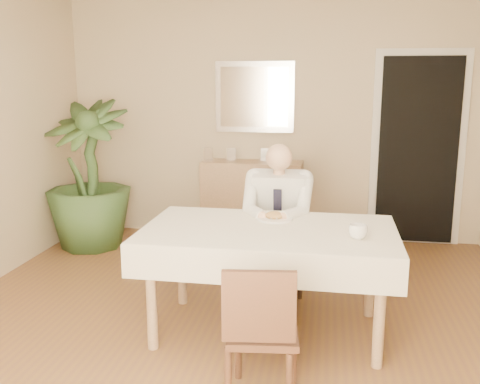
% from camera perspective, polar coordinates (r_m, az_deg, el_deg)
% --- Properties ---
extents(room, '(5.00, 5.02, 2.60)m').
position_cam_1_polar(room, '(3.43, -0.95, 4.52)').
color(room, brown).
rests_on(room, ground).
extents(doorway, '(0.96, 0.07, 2.10)m').
position_cam_1_polar(doorway, '(5.94, 18.43, 4.16)').
color(doorway, white).
rests_on(doorway, ground).
extents(mirror, '(0.86, 0.04, 0.76)m').
position_cam_1_polar(mirror, '(5.88, 1.55, 10.08)').
color(mirror, silver).
rests_on(mirror, room).
extents(dining_table, '(1.72, 1.03, 0.75)m').
position_cam_1_polar(dining_table, '(3.66, 3.08, -5.16)').
color(dining_table, '#A77C5A').
rests_on(dining_table, ground).
extents(chair_far, '(0.48, 0.48, 0.94)m').
position_cam_1_polar(chair_far, '(4.54, 4.29, -3.51)').
color(chair_far, '#422214').
rests_on(chair_far, ground).
extents(chair_near, '(0.42, 0.42, 0.81)m').
position_cam_1_polar(chair_near, '(2.93, 2.26, -14.30)').
color(chair_near, '#422214').
rests_on(chair_near, ground).
extents(seated_man, '(0.48, 0.72, 1.24)m').
position_cam_1_polar(seated_man, '(4.22, 3.97, -2.51)').
color(seated_man, white).
rests_on(seated_man, ground).
extents(plate, '(0.26, 0.26, 0.02)m').
position_cam_1_polar(plate, '(3.86, 3.73, -2.83)').
color(plate, white).
rests_on(plate, dining_table).
extents(food, '(0.14, 0.14, 0.06)m').
position_cam_1_polar(food, '(3.85, 3.73, -2.51)').
color(food, olive).
rests_on(food, dining_table).
extents(knife, '(0.01, 0.13, 0.01)m').
position_cam_1_polar(knife, '(3.79, 4.24, -2.83)').
color(knife, silver).
rests_on(knife, dining_table).
extents(fork, '(0.01, 0.13, 0.01)m').
position_cam_1_polar(fork, '(3.80, 3.04, -2.79)').
color(fork, silver).
rests_on(fork, dining_table).
extents(coffee_mug, '(0.15, 0.15, 0.09)m').
position_cam_1_polar(coffee_mug, '(3.47, 12.47, -4.16)').
color(coffee_mug, white).
rests_on(coffee_mug, dining_table).
extents(sideboard, '(1.10, 0.40, 0.87)m').
position_cam_1_polar(sideboard, '(5.87, 1.29, -0.92)').
color(sideboard, '#A77C5A').
rests_on(sideboard, ground).
extents(photo_frame_left, '(0.10, 0.02, 0.14)m').
position_cam_1_polar(photo_frame_left, '(5.88, -3.41, 4.07)').
color(photo_frame_left, silver).
rests_on(photo_frame_left, sideboard).
extents(photo_frame_center, '(0.10, 0.02, 0.14)m').
position_cam_1_polar(photo_frame_center, '(5.85, -0.92, 4.05)').
color(photo_frame_center, silver).
rests_on(photo_frame_center, sideboard).
extents(photo_frame_right, '(0.10, 0.02, 0.14)m').
position_cam_1_polar(photo_frame_right, '(5.82, 2.73, 4.00)').
color(photo_frame_right, silver).
rests_on(photo_frame_right, sideboard).
extents(potted_palm, '(0.97, 0.97, 1.54)m').
position_cam_1_polar(potted_palm, '(5.75, -15.88, 1.76)').
color(potted_palm, '#304C23').
rests_on(potted_palm, ground).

